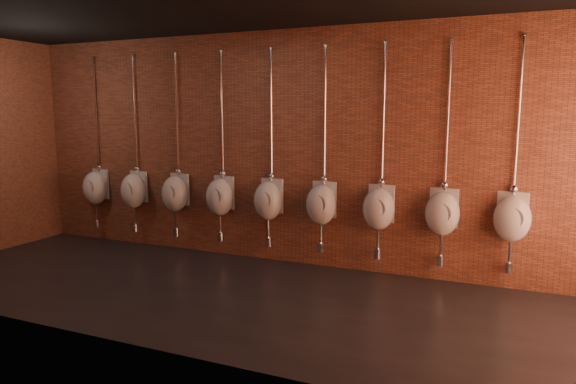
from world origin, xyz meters
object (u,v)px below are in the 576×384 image
(urinal_5, at_px, (321,203))
(urinal_7, at_px, (442,212))
(urinal_0, at_px, (95,187))
(urinal_1, at_px, (134,190))
(urinal_3, at_px, (220,196))
(urinal_8, at_px, (512,217))
(urinal_6, at_px, (379,208))
(urinal_2, at_px, (175,193))
(urinal_4, at_px, (268,199))

(urinal_5, bearing_deg, urinal_7, 0.00)
(urinal_0, xyz_separation_m, urinal_1, (0.78, 0.00, 0.00))
(urinal_3, relative_size, urinal_8, 1.00)
(urinal_6, bearing_deg, urinal_5, 180.00)
(urinal_7, bearing_deg, urinal_0, 180.00)
(urinal_6, relative_size, urinal_8, 1.00)
(urinal_2, bearing_deg, urinal_6, 0.00)
(urinal_0, distance_m, urinal_4, 3.11)
(urinal_0, xyz_separation_m, urinal_4, (3.11, 0.00, 0.00))
(urinal_5, relative_size, urinal_6, 1.00)
(urinal_5, height_order, urinal_6, same)
(urinal_0, relative_size, urinal_6, 1.00)
(urinal_1, distance_m, urinal_2, 0.78)
(urinal_1, relative_size, urinal_5, 1.00)
(urinal_1, bearing_deg, urinal_2, 0.00)
(urinal_5, bearing_deg, urinal_3, 180.00)
(urinal_0, xyz_separation_m, urinal_5, (3.89, 0.00, 0.00))
(urinal_7, xyz_separation_m, urinal_8, (0.78, 0.00, 0.00))
(urinal_5, bearing_deg, urinal_8, 0.00)
(urinal_0, xyz_separation_m, urinal_3, (2.33, 0.00, 0.00))
(urinal_3, relative_size, urinal_5, 1.00)
(urinal_7, height_order, urinal_8, same)
(urinal_7, bearing_deg, urinal_6, 180.00)
(urinal_2, bearing_deg, urinal_3, 0.00)
(urinal_3, bearing_deg, urinal_6, 0.00)
(urinal_6, bearing_deg, urinal_3, 180.00)
(urinal_1, xyz_separation_m, urinal_8, (5.45, 0.00, 0.00))
(urinal_3, xyz_separation_m, urinal_8, (3.89, 0.00, 0.00))
(urinal_4, xyz_separation_m, urinal_5, (0.78, 0.00, 0.00))
(urinal_0, bearing_deg, urinal_6, 0.00)
(urinal_8, bearing_deg, urinal_7, 180.00)
(urinal_1, height_order, urinal_7, same)
(urinal_5, bearing_deg, urinal_4, 180.00)
(urinal_3, height_order, urinal_8, same)
(urinal_7, bearing_deg, urinal_5, 180.00)
(urinal_1, height_order, urinal_4, same)
(urinal_2, xyz_separation_m, urinal_8, (4.67, 0.00, 0.00))
(urinal_4, relative_size, urinal_7, 1.00)
(urinal_2, relative_size, urinal_7, 1.00)
(urinal_5, xyz_separation_m, urinal_8, (2.33, 0.00, 0.00))
(urinal_4, relative_size, urinal_8, 1.00)
(urinal_1, distance_m, urinal_5, 3.11)
(urinal_0, bearing_deg, urinal_8, 0.00)
(urinal_5, relative_size, urinal_7, 1.00)
(urinal_4, distance_m, urinal_8, 3.11)
(urinal_2, height_order, urinal_5, same)
(urinal_0, distance_m, urinal_5, 3.89)
(urinal_3, distance_m, urinal_6, 2.33)
(urinal_0, bearing_deg, urinal_5, 0.00)
(urinal_1, height_order, urinal_5, same)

